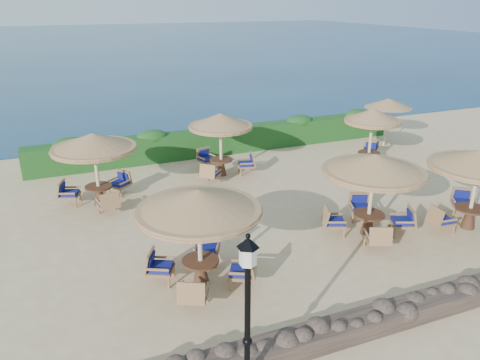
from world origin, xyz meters
TOP-DOWN VIEW (x-y plane):
  - ground at (0.00, 0.00)m, footprint 120.00×120.00m
  - sea at (0.00, 70.00)m, footprint 160.00×160.00m
  - hedge at (0.00, 7.20)m, footprint 18.00×0.90m
  - stone_wall at (0.00, -6.20)m, footprint 15.00×0.65m
  - lamp_post at (-4.80, -6.80)m, footprint 0.44×0.44m
  - extra_parasol at (7.80, 5.20)m, footprint 2.30×2.30m
  - cafe_set_0 at (-4.49, -3.01)m, footprint 3.17×3.17m
  - cafe_set_1 at (1.22, -2.35)m, footprint 3.15×3.15m
  - cafe_set_2 at (4.50, -3.23)m, footprint 3.09×3.09m
  - cafe_set_3 at (-6.33, 3.20)m, footprint 2.95×2.95m
  - cafe_set_4 at (-1.25, 4.35)m, footprint 2.76×2.76m
  - cafe_set_5 at (5.01, 2.75)m, footprint 2.39×2.57m

SIDE VIEW (x-z plane):
  - ground at x=0.00m, z-range 0.00..0.00m
  - sea at x=0.00m, z-range 0.00..0.00m
  - stone_wall at x=0.00m, z-range 0.00..0.44m
  - hedge at x=0.00m, z-range 0.00..1.20m
  - lamp_post at x=-4.80m, z-range -0.10..3.21m
  - cafe_set_4 at x=-1.25m, z-range 0.54..3.20m
  - cafe_set_1 at x=1.22m, z-range 0.58..3.23m
  - cafe_set_0 at x=-4.49m, z-range 0.58..3.24m
  - cafe_set_5 at x=5.01m, z-range 0.59..3.25m
  - cafe_set_3 at x=-6.33m, z-range 0.62..3.27m
  - cafe_set_2 at x=4.50m, z-range 0.64..3.30m
  - extra_parasol at x=7.80m, z-range 0.97..3.37m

